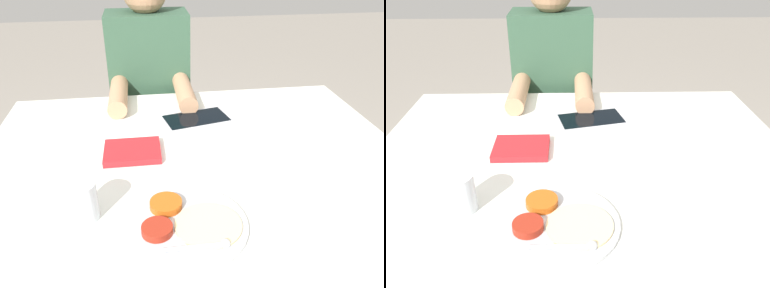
# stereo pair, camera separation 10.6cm
# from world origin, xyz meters

# --- Properties ---
(dining_table) EXTENTS (1.29, 1.05, 0.77)m
(dining_table) POSITION_xyz_m (0.00, 0.00, 0.39)
(dining_table) COLOR silver
(dining_table) RESTS_ON ground_plane
(thali_tray) EXTENTS (0.29, 0.29, 0.03)m
(thali_tray) POSITION_xyz_m (-0.07, -0.28, 0.78)
(thali_tray) COLOR #B7BABF
(thali_tray) RESTS_ON dining_table
(red_notebook) EXTENTS (0.17, 0.14, 0.02)m
(red_notebook) POSITION_xyz_m (-0.19, 0.05, 0.78)
(red_notebook) COLOR silver
(red_notebook) RESTS_ON dining_table
(tablet_device) EXTENTS (0.27, 0.19, 0.01)m
(tablet_device) POSITION_xyz_m (0.04, 0.26, 0.77)
(tablet_device) COLOR #B7B7BC
(tablet_device) RESTS_ON dining_table
(person_diner) EXTENTS (0.34, 0.49, 1.24)m
(person_diner) POSITION_xyz_m (-0.11, 0.67, 0.59)
(person_diner) COLOR black
(person_diner) RESTS_ON ground_plane
(drinking_glass) EXTENTS (0.08, 0.08, 0.10)m
(drinking_glass) POSITION_xyz_m (-0.30, -0.22, 0.82)
(drinking_glass) COLOR silver
(drinking_glass) RESTS_ON dining_table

